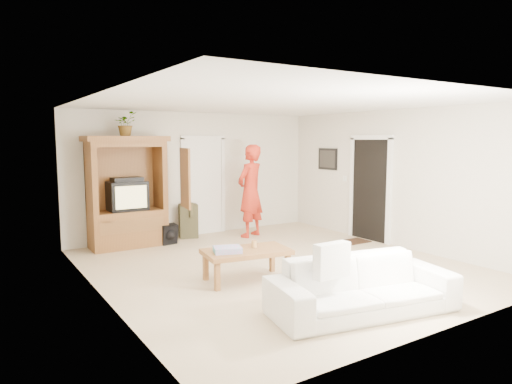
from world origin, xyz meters
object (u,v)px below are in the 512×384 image
(man, at_px, (250,191))
(sofa, at_px, (363,286))
(armoire, at_px, (129,199))
(coffee_table, at_px, (246,254))

(man, distance_m, sofa, 4.54)
(armoire, bearing_deg, sofa, -75.26)
(man, bearing_deg, sofa, 52.28)
(coffee_table, bearing_deg, sofa, -65.54)
(armoire, height_order, coffee_table, armoire)
(armoire, xyz_separation_m, coffee_table, (0.77, -3.04, -0.51))
(armoire, height_order, sofa, armoire)
(armoire, distance_m, sofa, 5.03)
(man, xyz_separation_m, sofa, (-1.15, -4.34, -0.64))
(sofa, bearing_deg, man, 86.34)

